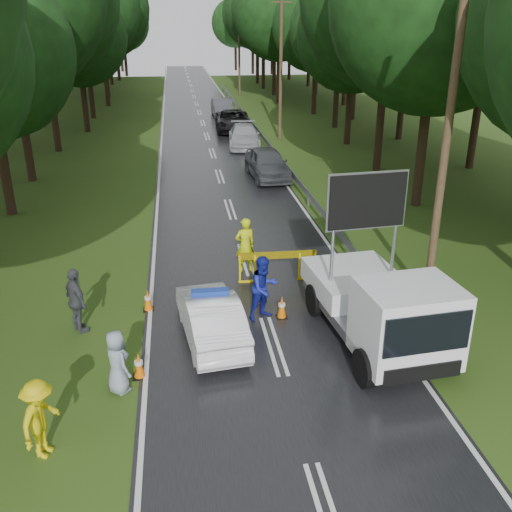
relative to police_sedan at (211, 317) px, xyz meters
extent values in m
plane|color=#2A4814|center=(1.63, -0.58, -0.67)|extent=(160.00, 160.00, 0.00)
cube|color=black|center=(1.63, 29.42, -0.66)|extent=(7.00, 140.00, 0.02)
cylinder|color=gray|center=(5.33, -0.58, -0.32)|extent=(0.12, 0.12, 0.70)
cube|color=gray|center=(5.33, 29.42, -0.12)|extent=(0.05, 60.00, 0.30)
cylinder|color=#43311F|center=(6.83, 1.42, 4.33)|extent=(0.24, 0.24, 10.00)
cylinder|color=#43311F|center=(6.83, 27.42, 4.33)|extent=(0.24, 0.24, 10.00)
cube|color=#43311F|center=(6.83, 27.42, 8.53)|extent=(1.40, 0.08, 0.08)
cylinder|color=#43311F|center=(6.83, 53.42, 4.33)|extent=(0.24, 0.24, 10.00)
cube|color=#43311F|center=(6.83, 53.42, 8.53)|extent=(1.40, 0.08, 0.08)
imported|color=white|center=(0.00, 0.00, 0.00)|extent=(1.90, 4.20, 1.34)
cube|color=#1938A5|center=(0.00, 0.00, 0.73)|extent=(1.03, 0.40, 0.13)
cube|color=gray|center=(4.36, -0.29, -0.05)|extent=(2.73, 4.99, 0.29)
cube|color=white|center=(4.25, 0.85, 0.41)|extent=(2.65, 2.95, 0.63)
cube|color=white|center=(4.55, -2.33, 0.75)|extent=(2.44, 2.03, 1.94)
cube|color=black|center=(4.64, -3.26, 0.98)|extent=(2.10, 0.25, 0.97)
cube|color=black|center=(4.29, 0.39, 2.98)|extent=(2.17, 0.34, 1.48)
cylinder|color=black|center=(3.50, -2.66, -0.19)|extent=(0.41, 0.98, 0.96)
cylinder|color=black|center=(5.65, -2.45, -0.19)|extent=(0.41, 0.98, 0.96)
cylinder|color=black|center=(3.15, 0.97, -0.19)|extent=(0.41, 0.98, 0.96)
cylinder|color=black|center=(5.30, 1.18, -0.19)|extent=(0.41, 0.98, 0.96)
cube|color=yellow|center=(1.18, 3.44, -0.17)|extent=(0.06, 0.06, 1.00)
cube|color=yellow|center=(1.68, 3.43, -0.17)|extent=(0.06, 0.06, 1.00)
cube|color=yellow|center=(3.18, 3.40, -0.17)|extent=(0.06, 0.06, 1.00)
cube|color=yellow|center=(3.68, 3.39, -0.17)|extent=(0.06, 0.06, 1.00)
cube|color=#F2CC00|center=(2.43, 3.42, 0.28)|extent=(2.60, 0.11, 0.25)
imported|color=#D0E40C|center=(1.48, 4.39, 0.30)|extent=(0.80, 0.62, 1.95)
imported|color=#172095|center=(1.61, 1.00, 0.29)|extent=(1.18, 1.10, 1.93)
imported|color=#D5C10B|center=(-3.62, -4.05, 0.19)|extent=(0.99, 1.27, 1.73)
imported|color=#42444A|center=(-3.64, 0.92, 0.28)|extent=(1.00, 1.19, 1.91)
imported|color=#8793A2|center=(-2.31, -2.08, 0.12)|extent=(0.86, 0.93, 1.59)
imported|color=#414449|center=(4.21, 16.77, 0.15)|extent=(2.25, 4.95, 1.65)
imported|color=#A7ABAF|center=(3.96, 25.27, 0.07)|extent=(2.51, 5.25, 1.48)
imported|color=black|center=(3.82, 31.27, 0.12)|extent=(2.86, 5.82, 1.59)
imported|color=#393A40|center=(3.56, 38.79, 0.11)|extent=(1.74, 4.76, 1.56)
cube|color=black|center=(-1.87, -1.58, -0.66)|extent=(0.33, 0.33, 0.03)
cone|color=orange|center=(-1.87, -1.58, -0.31)|extent=(0.27, 0.27, 0.68)
cube|color=black|center=(2.13, 0.91, -0.66)|extent=(0.33, 0.33, 0.03)
cone|color=orange|center=(2.13, 0.91, -0.31)|extent=(0.27, 0.27, 0.68)
cube|color=black|center=(1.63, 1.92, -0.66)|extent=(0.31, 0.31, 0.03)
cone|color=orange|center=(1.63, 1.92, -0.34)|extent=(0.25, 0.25, 0.63)
cube|color=black|center=(-1.77, 1.93, -0.66)|extent=(0.32, 0.32, 0.03)
cone|color=orange|center=(-1.77, 1.93, -0.32)|extent=(0.27, 0.27, 0.67)
cube|color=black|center=(5.13, 0.92, -0.66)|extent=(0.33, 0.33, 0.03)
cone|color=orange|center=(5.13, 0.92, -0.31)|extent=(0.27, 0.27, 0.69)
camera|label=1|loc=(-0.68, -13.65, 7.46)|focal=40.00mm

